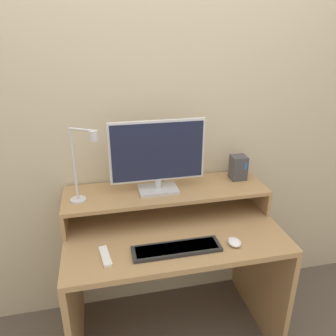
{
  "coord_description": "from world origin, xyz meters",
  "views": [
    {
      "loc": [
        -0.35,
        -1.15,
        1.77
      ],
      "look_at": [
        -0.02,
        0.37,
        1.11
      ],
      "focal_mm": 35.0,
      "sensor_mm": 36.0,
      "label": 1
    }
  ],
  "objects_px": {
    "desk_lamp": "(83,165)",
    "keyboard": "(177,249)",
    "monitor": "(158,156)",
    "mouse": "(234,242)",
    "router_dock": "(238,167)",
    "remote_control": "(105,256)"
  },
  "relations": [
    {
      "from": "keyboard",
      "to": "monitor",
      "type": "bearing_deg",
      "value": 93.79
    },
    {
      "from": "monitor",
      "to": "mouse",
      "type": "distance_m",
      "value": 0.61
    },
    {
      "from": "desk_lamp",
      "to": "keyboard",
      "type": "relative_size",
      "value": 0.93
    },
    {
      "from": "desk_lamp",
      "to": "remote_control",
      "type": "height_order",
      "value": "desk_lamp"
    },
    {
      "from": "desk_lamp",
      "to": "remote_control",
      "type": "distance_m",
      "value": 0.47
    },
    {
      "from": "monitor",
      "to": "router_dock",
      "type": "height_order",
      "value": "monitor"
    },
    {
      "from": "desk_lamp",
      "to": "router_dock",
      "type": "xyz_separation_m",
      "value": [
        0.91,
        0.11,
        -0.14
      ]
    },
    {
      "from": "router_dock",
      "to": "remote_control",
      "type": "height_order",
      "value": "router_dock"
    },
    {
      "from": "monitor",
      "to": "mouse",
      "type": "bearing_deg",
      "value": -49.19
    },
    {
      "from": "monitor",
      "to": "router_dock",
      "type": "xyz_separation_m",
      "value": [
        0.51,
        0.06,
        -0.14
      ]
    },
    {
      "from": "router_dock",
      "to": "mouse",
      "type": "xyz_separation_m",
      "value": [
        -0.19,
        -0.43,
        -0.22
      ]
    },
    {
      "from": "keyboard",
      "to": "mouse",
      "type": "relative_size",
      "value": 5.25
    },
    {
      "from": "router_dock",
      "to": "remote_control",
      "type": "bearing_deg",
      "value": -154.65
    },
    {
      "from": "desk_lamp",
      "to": "mouse",
      "type": "height_order",
      "value": "desk_lamp"
    },
    {
      "from": "router_dock",
      "to": "keyboard",
      "type": "bearing_deg",
      "value": -139.66
    },
    {
      "from": "remote_control",
      "to": "keyboard",
      "type": "bearing_deg",
      "value": -3.06
    },
    {
      "from": "keyboard",
      "to": "remote_control",
      "type": "distance_m",
      "value": 0.35
    },
    {
      "from": "mouse",
      "to": "desk_lamp",
      "type": "bearing_deg",
      "value": 156.16
    },
    {
      "from": "keyboard",
      "to": "desk_lamp",
      "type": "bearing_deg",
      "value": 144.41
    },
    {
      "from": "router_dock",
      "to": "keyboard",
      "type": "xyz_separation_m",
      "value": [
        -0.49,
        -0.41,
        -0.22
      ]
    },
    {
      "from": "desk_lamp",
      "to": "keyboard",
      "type": "xyz_separation_m",
      "value": [
        0.42,
        -0.3,
        -0.36
      ]
    },
    {
      "from": "mouse",
      "to": "router_dock",
      "type": "bearing_deg",
      "value": 66.19
    }
  ]
}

